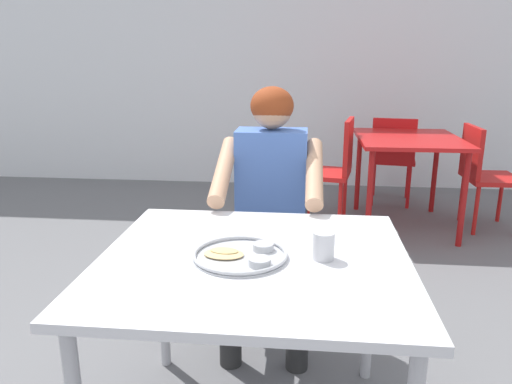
{
  "coord_description": "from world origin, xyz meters",
  "views": [
    {
      "loc": [
        0.24,
        -1.46,
        1.36
      ],
      "look_at": [
        0.07,
        0.27,
        0.87
      ],
      "focal_mm": 34.21,
      "sensor_mm": 36.0,
      "label": 1
    }
  ],
  "objects": [
    {
      "name": "table_foreground",
      "position": [
        0.09,
        0.02,
        0.65
      ],
      "size": [
        1.01,
        0.94,
        0.72
      ],
      "color": "silver",
      "rests_on": "ground"
    },
    {
      "name": "chair_foreground",
      "position": [
        0.09,
        0.99,
        0.49
      ],
      "size": [
        0.38,
        0.44,
        0.85
      ],
      "color": "#3F3F44",
      "rests_on": "ground"
    },
    {
      "name": "table_background_red",
      "position": [
        1.06,
        2.45,
        0.65
      ],
      "size": [
        0.79,
        0.95,
        0.74
      ],
      "color": "red",
      "rests_on": "ground"
    },
    {
      "name": "drinking_cup",
      "position": [
        0.31,
        0.02,
        0.77
      ],
      "size": [
        0.07,
        0.07,
        0.09
      ],
      "color": "silver",
      "rests_on": "table_foreground"
    },
    {
      "name": "chair_red_left",
      "position": [
        0.49,
        2.38,
        0.51
      ],
      "size": [
        0.46,
        0.47,
        0.88
      ],
      "color": "red",
      "rests_on": "ground"
    },
    {
      "name": "chair_red_right",
      "position": [
        1.66,
        2.47,
        0.48
      ],
      "size": [
        0.4,
        0.44,
        0.83
      ],
      "color": "red",
      "rests_on": "ground"
    },
    {
      "name": "chair_red_far",
      "position": [
        1.05,
        3.07,
        0.48
      ],
      "size": [
        0.47,
        0.5,
        0.82
      ],
      "color": "red",
      "rests_on": "ground"
    },
    {
      "name": "thali_tray",
      "position": [
        0.05,
        -0.0,
        0.73
      ],
      "size": [
        0.31,
        0.31,
        0.03
      ],
      "color": "#B7BABF",
      "rests_on": "table_foreground"
    },
    {
      "name": "diner_foreground",
      "position": [
        0.09,
        0.76,
        0.72
      ],
      "size": [
        0.49,
        0.55,
        1.22
      ],
      "color": "#282828",
      "rests_on": "ground"
    },
    {
      "name": "back_wall",
      "position": [
        0.0,
        3.77,
        1.7
      ],
      "size": [
        12.0,
        0.12,
        3.4
      ],
      "primitive_type": "cube",
      "color": "white",
      "rests_on": "ground"
    }
  ]
}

